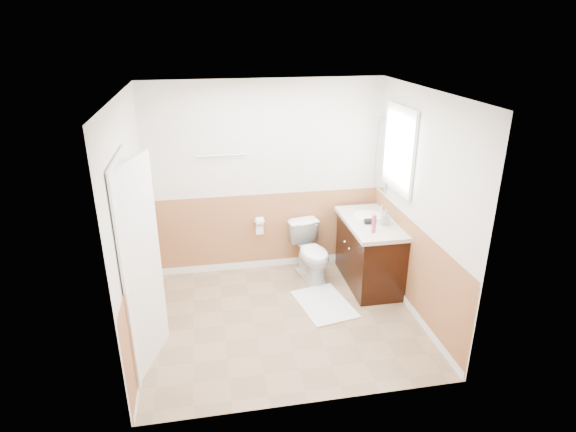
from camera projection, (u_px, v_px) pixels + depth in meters
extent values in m
plane|color=#8C7051|center=(283.00, 319.00, 5.37)|extent=(3.00, 3.00, 0.00)
plane|color=white|center=(282.00, 93.00, 4.42)|extent=(3.00, 3.00, 0.00)
plane|color=silver|center=(266.00, 179.00, 6.08)|extent=(3.00, 0.00, 3.00)
plane|color=silver|center=(311.00, 278.00, 3.71)|extent=(3.00, 0.00, 3.00)
plane|color=silver|center=(132.00, 227.00, 4.64)|extent=(0.00, 3.00, 3.00)
plane|color=silver|center=(419.00, 207.00, 5.15)|extent=(0.00, 3.00, 3.00)
plane|color=#A36B41|center=(267.00, 233.00, 6.35)|extent=(3.00, 0.00, 3.00)
plane|color=#A36B41|center=(309.00, 356.00, 4.00)|extent=(3.00, 0.00, 3.00)
plane|color=#A36B41|center=(142.00, 293.00, 4.93)|extent=(0.00, 2.60, 2.60)
plane|color=#A36B41|center=(411.00, 269.00, 5.43)|extent=(0.00, 2.60, 2.60)
imported|color=white|center=(311.00, 252.00, 6.13)|extent=(0.53, 0.77, 0.72)
cube|color=white|center=(324.00, 304.00, 5.63)|extent=(0.69, 0.89, 0.02)
cube|color=black|center=(369.00, 254.00, 5.99)|extent=(0.55, 1.10, 0.80)
sphere|color=silver|center=(349.00, 249.00, 5.79)|extent=(0.03, 0.03, 0.03)
sphere|color=silver|center=(345.00, 242.00, 5.98)|extent=(0.03, 0.03, 0.03)
cube|color=beige|center=(371.00, 223.00, 5.83)|extent=(0.60, 1.15, 0.05)
cylinder|color=white|center=(368.00, 216.00, 5.95)|extent=(0.36, 0.36, 0.02)
cylinder|color=silver|center=(382.00, 210.00, 5.96)|extent=(0.02, 0.02, 0.14)
cylinder|color=#C7336C|center=(374.00, 224.00, 5.46)|extent=(0.05, 0.05, 0.22)
imported|color=#9099A3|center=(386.00, 217.00, 5.68)|extent=(0.08, 0.09, 0.19)
cylinder|color=black|center=(370.00, 221.00, 5.73)|extent=(0.14, 0.07, 0.07)
cylinder|color=black|center=(367.00, 223.00, 5.75)|extent=(0.03, 0.03, 0.07)
cube|color=silver|center=(382.00, 155.00, 6.03)|extent=(0.02, 0.35, 0.90)
cube|color=white|center=(399.00, 149.00, 5.49)|extent=(0.04, 0.80, 1.00)
cube|color=white|center=(401.00, 149.00, 5.49)|extent=(0.01, 0.70, 0.90)
cube|color=white|center=(140.00, 269.00, 4.34)|extent=(0.29, 0.78, 2.04)
cube|color=white|center=(132.00, 268.00, 4.32)|extent=(0.02, 0.92, 2.10)
sphere|color=silver|center=(151.00, 259.00, 4.67)|extent=(0.06, 0.06, 0.06)
cylinder|color=silver|center=(221.00, 155.00, 5.81)|extent=(0.62, 0.02, 0.02)
cylinder|color=silver|center=(259.00, 221.00, 6.20)|extent=(0.14, 0.02, 0.02)
cylinder|color=white|center=(259.00, 221.00, 6.20)|extent=(0.10, 0.11, 0.11)
cube|color=white|center=(260.00, 229.00, 6.25)|extent=(0.10, 0.01, 0.16)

